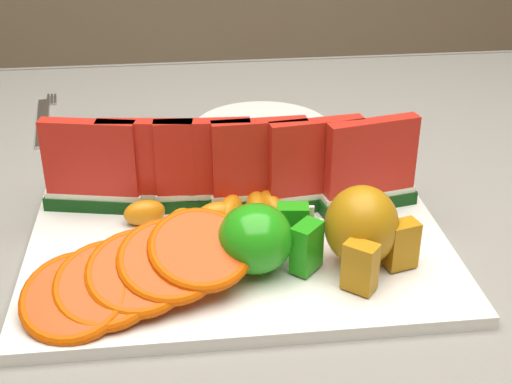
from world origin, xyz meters
The scene contains 11 objects.
table centered at (0.00, 0.00, 0.65)m, with size 1.40×0.90×0.75m.
tablecloth centered at (0.00, 0.00, 0.72)m, with size 1.53×1.03×0.20m.
platter centered at (0.02, -0.07, 0.76)m, with size 0.40×0.30×0.01m.
apple_cluster centered at (0.04, -0.13, 0.80)m, with size 0.11×0.09×0.06m.
pear_cluster centered at (0.13, -0.14, 0.81)m, with size 0.09×0.10×0.07m.
side_plate centered at (0.08, 0.20, 0.76)m, with size 0.22×0.22×0.01m.
fork centered at (-0.21, 0.28, 0.76)m, with size 0.04×0.20×0.00m.
watermelon_row centered at (0.02, -0.02, 0.82)m, with size 0.39×0.07×0.10m.
orange_fan_front centered at (-0.07, -0.16, 0.80)m, with size 0.21×0.14×0.06m.
orange_fan_back centered at (0.02, 0.06, 0.79)m, with size 0.34×0.12×0.05m.
tangerine_segments centered at (0.00, -0.05, 0.78)m, with size 0.17×0.08×0.03m.
Camera 1 is at (-0.03, -0.66, 1.13)m, focal length 50.00 mm.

